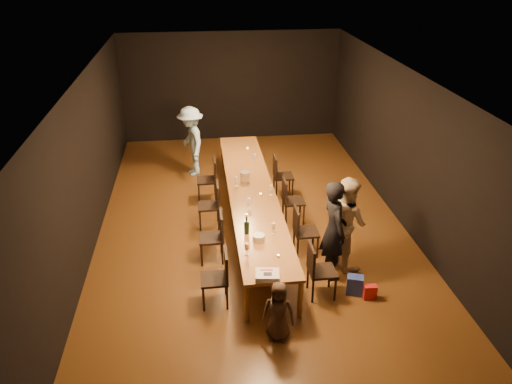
{
  "coord_description": "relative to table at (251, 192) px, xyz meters",
  "views": [
    {
      "loc": [
        -0.97,
        -8.69,
        5.09
      ],
      "look_at": [
        0.02,
        -0.59,
        1.0
      ],
      "focal_mm": 35.0,
      "sensor_mm": 36.0,
      "label": 1
    }
  ],
  "objects": [
    {
      "name": "wineglass_0",
      "position": [
        -0.32,
        -2.24,
        0.15
      ],
      "size": [
        0.06,
        0.06,
        0.21
      ],
      "primitive_type": null,
      "color": "beige",
      "rests_on": "table"
    },
    {
      "name": "plate_stack",
      "position": [
        -0.09,
        -1.86,
        0.1
      ],
      "size": [
        0.26,
        0.26,
        0.11
      ],
      "primitive_type": "cylinder",
      "rotation": [
        0.0,
        0.0,
        0.42
      ],
      "color": "white",
      "rests_on": "table"
    },
    {
      "name": "woman_tan",
      "position": [
        1.45,
        -1.55,
        0.12
      ],
      "size": [
        0.87,
        0.97,
        1.65
      ],
      "primitive_type": "imported",
      "rotation": [
        0.0,
        0.0,
        1.94
      ],
      "color": "beige",
      "rests_on": "ground"
    },
    {
      "name": "chair_right_3",
      "position": [
        0.85,
        1.2,
        -0.24
      ],
      "size": [
        0.42,
        0.42,
        0.93
      ],
      "primitive_type": null,
      "rotation": [
        0.0,
        0.0,
        -1.57
      ],
      "color": "black",
      "rests_on": "ground"
    },
    {
      "name": "wineglass_1",
      "position": [
        0.18,
        -1.67,
        0.15
      ],
      "size": [
        0.06,
        0.06,
        0.21
      ],
      "primitive_type": null,
      "color": "beige",
      "rests_on": "table"
    },
    {
      "name": "room_shell",
      "position": [
        0.0,
        0.0,
        1.38
      ],
      "size": [
        6.04,
        10.04,
        3.02
      ],
      "color": "black",
      "rests_on": "ground"
    },
    {
      "name": "champagne_bottle",
      "position": [
        -0.26,
        -1.61,
        0.23
      ],
      "size": [
        0.09,
        0.09,
        0.37
      ],
      "primitive_type": null,
      "rotation": [
        0.0,
        0.0,
        0.1
      ],
      "color": "black",
      "rests_on": "table"
    },
    {
      "name": "ground",
      "position": [
        0.0,
        0.0,
        -0.7
      ],
      "size": [
        10.0,
        10.0,
        0.0
      ],
      "primitive_type": "plane",
      "color": "#3E250F",
      "rests_on": "ground"
    },
    {
      "name": "table",
      "position": [
        0.0,
        0.0,
        0.0
      ],
      "size": [
        0.9,
        6.0,
        0.75
      ],
      "color": "brown",
      "rests_on": "ground"
    },
    {
      "name": "birthday_cake",
      "position": [
        -0.09,
        -2.86,
        0.09
      ],
      "size": [
        0.38,
        0.32,
        0.08
      ],
      "rotation": [
        0.0,
        0.0,
        -0.12
      ],
      "color": "white",
      "rests_on": "table"
    },
    {
      "name": "wineglass_5",
      "position": [
        0.22,
        1.34,
        0.15
      ],
      "size": [
        0.06,
        0.06,
        0.21
      ],
      "primitive_type": null,
      "color": "silver",
      "rests_on": "table"
    },
    {
      "name": "chair_left_2",
      "position": [
        -0.85,
        0.0,
        -0.24
      ],
      "size": [
        0.42,
        0.42,
        0.93
      ],
      "primitive_type": null,
      "rotation": [
        0.0,
        0.0,
        1.57
      ],
      "color": "black",
      "rests_on": "ground"
    },
    {
      "name": "chair_right_1",
      "position": [
        0.85,
        -1.2,
        -0.24
      ],
      "size": [
        0.42,
        0.42,
        0.93
      ],
      "primitive_type": null,
      "rotation": [
        0.0,
        0.0,
        -1.57
      ],
      "color": "black",
      "rests_on": "ground"
    },
    {
      "name": "chair_left_1",
      "position": [
        -0.85,
        -1.2,
        -0.24
      ],
      "size": [
        0.42,
        0.42,
        0.93
      ],
      "primitive_type": null,
      "rotation": [
        0.0,
        0.0,
        1.57
      ],
      "color": "black",
      "rests_on": "ground"
    },
    {
      "name": "tealight_near",
      "position": [
        0.15,
        -2.35,
        0.06
      ],
      "size": [
        0.05,
        0.05,
        0.03
      ],
      "primitive_type": "cylinder",
      "color": "#B2B7B2",
      "rests_on": "table"
    },
    {
      "name": "chair_left_3",
      "position": [
        -0.85,
        1.2,
        -0.24
      ],
      "size": [
        0.42,
        0.42,
        0.93
      ],
      "primitive_type": null,
      "rotation": [
        0.0,
        0.0,
        1.57
      ],
      "color": "black",
      "rests_on": "ground"
    },
    {
      "name": "gift_bag_red",
      "position": [
        1.6,
        -2.6,
        -0.58
      ],
      "size": [
        0.21,
        0.12,
        0.24
      ],
      "primitive_type": "cube",
      "rotation": [
        0.0,
        0.0,
        -0.05
      ],
      "color": "red",
      "rests_on": "ground"
    },
    {
      "name": "gift_bag_blue",
      "position": [
        1.39,
        -2.44,
        -0.54
      ],
      "size": [
        0.3,
        0.25,
        0.33
      ],
      "primitive_type": "cube",
      "rotation": [
        0.0,
        0.0,
        -0.33
      ],
      "color": "#283FAF",
      "rests_on": "ground"
    },
    {
      "name": "child",
      "position": [
        0.01,
        -3.28,
        -0.24
      ],
      "size": [
        0.51,
        0.4,
        0.93
      ],
      "primitive_type": "imported",
      "rotation": [
        0.0,
        0.0,
        -0.25
      ],
      "color": "#3F2E23",
      "rests_on": "ground"
    },
    {
      "name": "wineglass_2",
      "position": [
        -0.12,
        -0.74,
        0.15
      ],
      "size": [
        0.06,
        0.06,
        0.21
      ],
      "primitive_type": null,
      "color": "silver",
      "rests_on": "table"
    },
    {
      "name": "chair_left_0",
      "position": [
        -0.85,
        -2.4,
        -0.24
      ],
      "size": [
        0.42,
        0.42,
        0.93
      ],
      "primitive_type": null,
      "rotation": [
        0.0,
        0.0,
        1.57
      ],
      "color": "black",
      "rests_on": "ground"
    },
    {
      "name": "woman_birthday",
      "position": [
        1.15,
        -1.87,
        0.17
      ],
      "size": [
        0.48,
        0.67,
        1.74
      ],
      "primitive_type": "imported",
      "rotation": [
        0.0,
        0.0,
        1.67
      ],
      "color": "black",
      "rests_on": "ground"
    },
    {
      "name": "tealight_mid",
      "position": [
        0.15,
        -0.25,
        0.06
      ],
      "size": [
        0.05,
        0.05,
        0.03
      ],
      "primitive_type": "cylinder",
      "color": "#B2B7B2",
      "rests_on": "table"
    },
    {
      "name": "wineglass_3",
      "position": [
        0.35,
        -0.26,
        0.15
      ],
      "size": [
        0.06,
        0.06,
        0.21
      ],
      "primitive_type": null,
      "color": "beige",
      "rests_on": "table"
    },
    {
      "name": "tealight_far",
      "position": [
        0.15,
        2.14,
        0.06
      ],
      "size": [
        0.05,
        0.05,
        0.03
      ],
      "primitive_type": "cylinder",
      "color": "#B2B7B2",
      "rests_on": "table"
    },
    {
      "name": "chair_right_2",
      "position": [
        0.85,
        0.0,
        -0.24
      ],
      "size": [
        0.42,
        0.42,
        0.93
      ],
      "primitive_type": null,
      "rotation": [
        0.0,
        0.0,
        -1.57
      ],
      "color": "black",
      "rests_on": "ground"
    },
    {
      "name": "wineglass_4",
      "position": [
        -0.27,
        0.21,
        0.15
      ],
      "size": [
        0.06,
        0.06,
        0.21
      ],
      "primitive_type": null,
      "color": "silver",
      "rests_on": "table"
    },
    {
      "name": "ice_bucket",
      "position": [
        -0.09,
        0.4,
        0.16
      ],
      "size": [
        0.23,
        0.23,
        0.21
      ],
      "primitive_type": "cylinder",
      "rotation": [
        0.0,
        0.0,
        0.18
      ],
      "color": "silver",
      "rests_on": "table"
    },
    {
      "name": "chair_right_0",
      "position": [
        0.85,
        -2.4,
        -0.24
      ],
      "size": [
        0.42,
        0.42,
        0.93
      ],
      "primitive_type": null,
      "rotation": [
        0.0,
        0.0,
        -1.57
      ],
      "color": "black",
      "rests_on": "ground"
    },
    {
      "name": "man_blue",
      "position": [
        -1.15,
        2.59,
        0.14
      ],
      "size": [
        0.87,
        1.21,
        1.69
      ],
      "primitive_type": "imported",
      "rotation": [
        0.0,
        0.0,
        -1.33
      ],
      "color": "#9ACAEE",
      "rests_on": "ground"
    }
  ]
}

